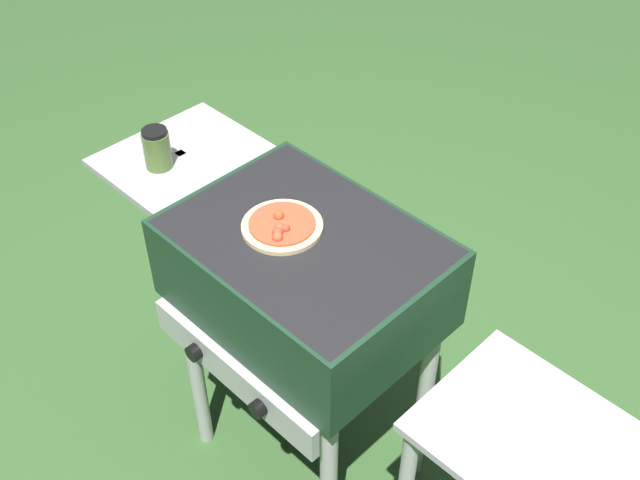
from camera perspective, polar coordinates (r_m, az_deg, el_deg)
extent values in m
plane|color=#38602D|center=(2.49, -0.85, -15.47)|extent=(8.00, 8.00, 0.00)
cube|color=#193823|center=(1.88, -1.08, -2.47)|extent=(0.64, 0.48, 0.24)
cube|color=black|center=(1.80, -1.12, 0.18)|extent=(0.61, 0.46, 0.01)
cube|color=#AEAEAE|center=(2.11, -10.32, 6.19)|extent=(0.32, 0.41, 0.02)
cube|color=#AEAEAE|center=(2.17, -9.97, 3.80)|extent=(0.02, 0.02, 0.24)
cube|color=#AEAEAE|center=(1.90, -6.54, -9.90)|extent=(0.58, 0.02, 0.10)
cylinder|color=black|center=(1.96, -9.37, -8.27)|extent=(0.04, 0.02, 0.04)
cylinder|color=black|center=(1.83, -4.66, -12.42)|extent=(0.04, 0.02, 0.04)
cylinder|color=#AEAEAE|center=(2.28, -9.22, -9.58)|extent=(0.04, 0.04, 0.66)
cylinder|color=#AEAEAE|center=(2.43, -2.18, -4.75)|extent=(0.04, 0.04, 0.66)
cylinder|color=#AEAEAE|center=(2.21, 7.72, -11.90)|extent=(0.04, 0.04, 0.66)
cylinder|color=beige|center=(1.82, -2.83, 1.01)|extent=(0.20, 0.20, 0.01)
cylinder|color=#D14C2D|center=(1.82, -2.84, 1.23)|extent=(0.16, 0.16, 0.01)
sphere|color=#AB442C|center=(1.79, -2.56, 0.88)|extent=(0.02, 0.02, 0.02)
sphere|color=#DE452D|center=(1.78, -3.18, 0.56)|extent=(0.03, 0.03, 0.03)
sphere|color=#BA4F34|center=(1.79, -3.04, 0.86)|extent=(0.03, 0.03, 0.03)
sphere|color=#C74E25|center=(1.83, -3.09, 1.83)|extent=(0.03, 0.03, 0.03)
sphere|color=#E45631|center=(1.77, -3.18, 0.21)|extent=(0.03, 0.03, 0.03)
cylinder|color=#4C6B2D|center=(2.03, -12.01, 6.55)|extent=(0.07, 0.07, 0.10)
cylinder|color=black|center=(2.00, -12.23, 7.86)|extent=(0.07, 0.07, 0.01)
cube|color=#B2B2B7|center=(1.65, 15.66, -14.01)|extent=(0.44, 0.36, 0.02)
cylinder|color=#B2B2B7|center=(2.09, 11.52, -14.72)|extent=(0.04, 0.04, 0.76)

